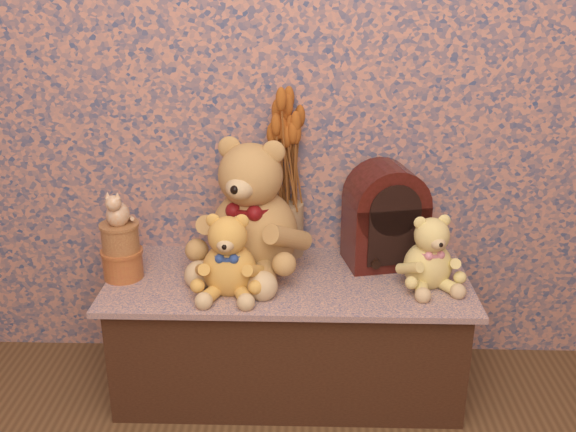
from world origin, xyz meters
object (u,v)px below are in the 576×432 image
object	(u,v)px
cathedral_radio	(385,215)
biscuit_tin_lower	(123,264)
teddy_small	(429,248)
ceramic_vase	(287,229)
teddy_medium	(229,250)
cat_figurine	(117,207)
teddy_large	(254,199)

from	to	relation	value
cathedral_radio	biscuit_tin_lower	xyz separation A→B (m)	(-0.88, -0.14, -0.13)
teddy_small	cathedral_radio	world-z (taller)	cathedral_radio
cathedral_radio	ceramic_vase	distance (m)	0.35
biscuit_tin_lower	cathedral_radio	bearing A→B (deg)	9.09
biscuit_tin_lower	teddy_small	bearing A→B (deg)	-1.38
teddy_medium	teddy_small	distance (m)	0.64
biscuit_tin_lower	cat_figurine	bearing A→B (deg)	0.00
teddy_small	ceramic_vase	world-z (taller)	teddy_small
teddy_large	teddy_medium	world-z (taller)	teddy_large
teddy_small	biscuit_tin_lower	world-z (taller)	teddy_small
cathedral_radio	cat_figurine	size ratio (longest dim) A/B	2.92
cathedral_radio	biscuit_tin_lower	size ratio (longest dim) A/B	2.73
teddy_medium	biscuit_tin_lower	distance (m)	0.39
teddy_medium	biscuit_tin_lower	world-z (taller)	teddy_medium
teddy_large	ceramic_vase	size ratio (longest dim) A/B	2.56
teddy_large	cat_figurine	bearing A→B (deg)	-148.79
teddy_small	ceramic_vase	distance (m)	0.52
teddy_large	cathedral_radio	distance (m)	0.45
cathedral_radio	ceramic_vase	size ratio (longest dim) A/B	1.86
biscuit_tin_lower	ceramic_vase	bearing A→B (deg)	20.87
teddy_large	ceramic_vase	world-z (taller)	teddy_large
teddy_small	cat_figurine	world-z (taller)	cat_figurine
cathedral_radio	cat_figurine	bearing A→B (deg)	176.76
cathedral_radio	cat_figurine	distance (m)	0.90
teddy_large	cat_figurine	distance (m)	0.44
teddy_large	teddy_small	xyz separation A→B (m)	(0.57, -0.12, -0.12)
biscuit_tin_lower	teddy_medium	bearing A→B (deg)	-13.30
teddy_medium	ceramic_vase	world-z (taller)	teddy_medium
biscuit_tin_lower	cat_figurine	world-z (taller)	cat_figurine
teddy_medium	cathedral_radio	bearing A→B (deg)	25.32
cat_figurine	teddy_large	bearing A→B (deg)	16.18
biscuit_tin_lower	cat_figurine	distance (m)	0.20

